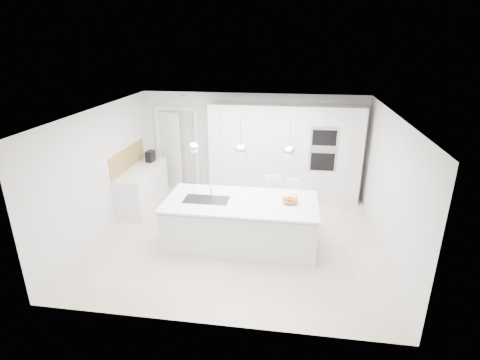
# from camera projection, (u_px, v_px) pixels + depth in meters

# --- Properties ---
(floor) EXTENTS (5.50, 5.50, 0.00)m
(floor) POSITION_uv_depth(u_px,v_px,m) (238.00, 236.00, 7.52)
(floor) COLOR beige
(floor) RESTS_ON ground
(wall_back) EXTENTS (5.50, 0.00, 5.50)m
(wall_back) POSITION_uv_depth(u_px,v_px,m) (253.00, 144.00, 9.39)
(wall_back) COLOR silver
(wall_back) RESTS_ON ground
(wall_left) EXTENTS (0.00, 5.00, 5.00)m
(wall_left) POSITION_uv_depth(u_px,v_px,m) (101.00, 171.00, 7.45)
(wall_left) COLOR silver
(wall_left) RESTS_ON ground
(ceiling) EXTENTS (5.50, 5.50, 0.00)m
(ceiling) POSITION_uv_depth(u_px,v_px,m) (238.00, 112.00, 6.63)
(ceiling) COLOR white
(ceiling) RESTS_ON wall_back
(tall_cabinets) EXTENTS (3.60, 0.60, 2.30)m
(tall_cabinets) POSITION_uv_depth(u_px,v_px,m) (284.00, 152.00, 9.04)
(tall_cabinets) COLOR silver
(tall_cabinets) RESTS_ON floor
(oven_stack) EXTENTS (0.62, 0.04, 1.05)m
(oven_stack) POSITION_uv_depth(u_px,v_px,m) (324.00, 149.00, 8.55)
(oven_stack) COLOR #A5A5A8
(oven_stack) RESTS_ON tall_cabinets
(doorway_frame) EXTENTS (1.11, 0.08, 2.13)m
(doorway_frame) POSITION_uv_depth(u_px,v_px,m) (178.00, 150.00, 9.70)
(doorway_frame) COLOR white
(doorway_frame) RESTS_ON floor
(hallway_door) EXTENTS (0.76, 0.38, 2.00)m
(hallway_door) POSITION_uv_depth(u_px,v_px,m) (168.00, 150.00, 9.70)
(hallway_door) COLOR white
(hallway_door) RESTS_ON floor
(radiator) EXTENTS (0.32, 0.04, 1.40)m
(radiator) POSITION_uv_depth(u_px,v_px,m) (190.00, 157.00, 9.71)
(radiator) COLOR white
(radiator) RESTS_ON floor
(left_base_cabinets) EXTENTS (0.60, 1.80, 0.86)m
(left_base_cabinets) POSITION_uv_depth(u_px,v_px,m) (143.00, 188.00, 8.81)
(left_base_cabinets) COLOR silver
(left_base_cabinets) RESTS_ON floor
(left_worktop) EXTENTS (0.62, 1.82, 0.04)m
(left_worktop) POSITION_uv_depth(u_px,v_px,m) (141.00, 170.00, 8.65)
(left_worktop) COLOR white
(left_worktop) RESTS_ON left_base_cabinets
(oak_backsplash) EXTENTS (0.02, 1.80, 0.50)m
(oak_backsplash) POSITION_uv_depth(u_px,v_px,m) (128.00, 158.00, 8.59)
(oak_backsplash) COLOR #AB853F
(oak_backsplash) RESTS_ON wall_left
(island_base) EXTENTS (2.80, 1.20, 0.86)m
(island_base) POSITION_uv_depth(u_px,v_px,m) (241.00, 224.00, 7.07)
(island_base) COLOR silver
(island_base) RESTS_ON floor
(island_worktop) EXTENTS (2.84, 1.40, 0.04)m
(island_worktop) POSITION_uv_depth(u_px,v_px,m) (241.00, 202.00, 6.96)
(island_worktop) COLOR white
(island_worktop) RESTS_ON island_base
(island_sink) EXTENTS (0.84, 0.44, 0.18)m
(island_sink) POSITION_uv_depth(u_px,v_px,m) (206.00, 204.00, 7.02)
(island_sink) COLOR #3F3F42
(island_sink) RESTS_ON island_worktop
(island_tap) EXTENTS (0.02, 0.02, 0.30)m
(island_tap) POSITION_uv_depth(u_px,v_px,m) (211.00, 188.00, 7.12)
(island_tap) COLOR white
(island_tap) RESTS_ON island_worktop
(pendant_left) EXTENTS (0.20, 0.20, 0.20)m
(pendant_left) POSITION_uv_depth(u_px,v_px,m) (194.00, 148.00, 6.67)
(pendant_left) COLOR white
(pendant_left) RESTS_ON ceiling
(pendant_mid) EXTENTS (0.20, 0.20, 0.20)m
(pendant_mid) POSITION_uv_depth(u_px,v_px,m) (241.00, 150.00, 6.55)
(pendant_mid) COLOR white
(pendant_mid) RESTS_ON ceiling
(pendant_right) EXTENTS (0.20, 0.20, 0.20)m
(pendant_right) POSITION_uv_depth(u_px,v_px,m) (289.00, 152.00, 6.44)
(pendant_right) COLOR white
(pendant_right) RESTS_ON ceiling
(fruit_bowl) EXTENTS (0.32, 0.32, 0.07)m
(fruit_bowl) POSITION_uv_depth(u_px,v_px,m) (290.00, 201.00, 6.84)
(fruit_bowl) COLOR #AB853F
(fruit_bowl) RESTS_ON island_worktop
(espresso_machine) EXTENTS (0.19, 0.27, 0.27)m
(espresso_machine) POSITION_uv_depth(u_px,v_px,m) (150.00, 156.00, 9.12)
(espresso_machine) COLOR black
(espresso_machine) RESTS_ON left_worktop
(bar_stool_left) EXTENTS (0.51, 0.60, 1.09)m
(bar_stool_left) POSITION_uv_depth(u_px,v_px,m) (272.00, 203.00, 7.72)
(bar_stool_left) COLOR white
(bar_stool_left) RESTS_ON floor
(bar_stool_right) EXTENTS (0.46, 0.54, 1.01)m
(bar_stool_right) POSITION_uv_depth(u_px,v_px,m) (291.00, 204.00, 7.77)
(bar_stool_right) COLOR white
(bar_stool_right) RESTS_ON floor
(apple_a) EXTENTS (0.08, 0.08, 0.08)m
(apple_a) POSITION_uv_depth(u_px,v_px,m) (291.00, 199.00, 6.86)
(apple_a) COLOR #C64321
(apple_a) RESTS_ON fruit_bowl
(apple_b) EXTENTS (0.08, 0.08, 0.08)m
(apple_b) POSITION_uv_depth(u_px,v_px,m) (289.00, 198.00, 6.88)
(apple_b) COLOR #C64321
(apple_b) RESTS_ON fruit_bowl
(apple_c) EXTENTS (0.08, 0.08, 0.08)m
(apple_c) POSITION_uv_depth(u_px,v_px,m) (291.00, 199.00, 6.85)
(apple_c) COLOR #C64321
(apple_c) RESTS_ON fruit_bowl
(apple_extra_3) EXTENTS (0.07, 0.07, 0.07)m
(apple_extra_3) POSITION_uv_depth(u_px,v_px,m) (292.00, 201.00, 6.78)
(apple_extra_3) COLOR #C64321
(apple_extra_3) RESTS_ON fruit_bowl
(banana_bunch) EXTENTS (0.24, 0.17, 0.21)m
(banana_bunch) POSITION_uv_depth(u_px,v_px,m) (292.00, 197.00, 6.81)
(banana_bunch) COLOR yellow
(banana_bunch) RESTS_ON fruit_bowl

